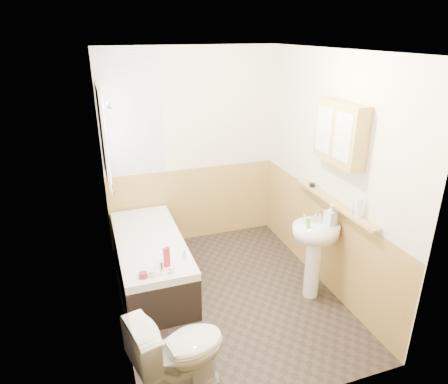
{
  "coord_description": "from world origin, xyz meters",
  "views": [
    {
      "loc": [
        -1.21,
        -3.35,
        2.66
      ],
      "look_at": [
        0.0,
        0.15,
        1.15
      ],
      "focal_mm": 32.0,
      "sensor_mm": 36.0,
      "label": 1
    }
  ],
  "objects_px": {
    "toilet": "(180,352)",
    "pine_shelf": "(334,203)",
    "medicine_cabinet": "(340,133)",
    "bathtub": "(151,260)",
    "sink": "(315,246)"
  },
  "relations": [
    {
      "from": "toilet",
      "to": "pine_shelf",
      "type": "bearing_deg",
      "value": -80.67
    },
    {
      "from": "pine_shelf",
      "to": "medicine_cabinet",
      "type": "distance_m",
      "value": 0.72
    },
    {
      "from": "pine_shelf",
      "to": "medicine_cabinet",
      "type": "bearing_deg",
      "value": -157.83
    },
    {
      "from": "bathtub",
      "to": "sink",
      "type": "bearing_deg",
      "value": -27.16
    },
    {
      "from": "sink",
      "to": "medicine_cabinet",
      "type": "height_order",
      "value": "medicine_cabinet"
    },
    {
      "from": "pine_shelf",
      "to": "bathtub",
      "type": "bearing_deg",
      "value": 156.51
    },
    {
      "from": "toilet",
      "to": "bathtub",
      "type": "bearing_deg",
      "value": -14.79
    },
    {
      "from": "bathtub",
      "to": "toilet",
      "type": "bearing_deg",
      "value": -91.12
    },
    {
      "from": "medicine_cabinet",
      "to": "pine_shelf",
      "type": "bearing_deg",
      "value": 22.17
    },
    {
      "from": "sink",
      "to": "medicine_cabinet",
      "type": "relative_size",
      "value": 1.5
    },
    {
      "from": "bathtub",
      "to": "medicine_cabinet",
      "type": "relative_size",
      "value": 2.59
    },
    {
      "from": "sink",
      "to": "pine_shelf",
      "type": "xyz_separation_m",
      "value": [
        0.2,
        0.04,
        0.44
      ]
    },
    {
      "from": "pine_shelf",
      "to": "medicine_cabinet",
      "type": "relative_size",
      "value": 2.07
    },
    {
      "from": "bathtub",
      "to": "sink",
      "type": "relative_size",
      "value": 1.73
    },
    {
      "from": "pine_shelf",
      "to": "medicine_cabinet",
      "type": "xyz_separation_m",
      "value": [
        -0.03,
        -0.01,
        0.72
      ]
    }
  ]
}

